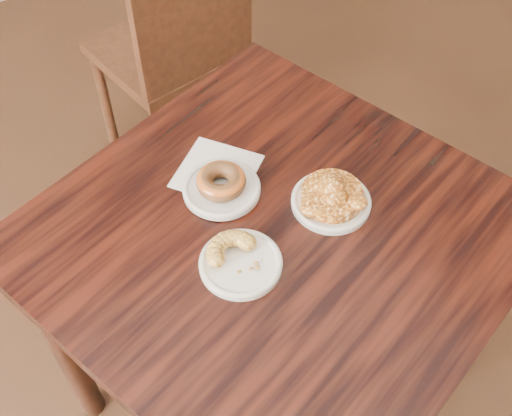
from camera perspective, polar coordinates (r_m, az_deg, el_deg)
cafe_table at (r=1.53m, az=1.47°, el=-10.56°), size 1.03×1.03×0.75m
chair_far at (r=2.13m, az=-8.04°, el=13.66°), size 0.49×0.49×0.90m
napkin at (r=1.31m, az=-3.49°, el=3.31°), size 0.21×0.21×0.00m
plate_donut at (r=1.27m, az=-3.08°, el=1.70°), size 0.15×0.15×0.01m
plate_cruller at (r=1.16m, az=-1.37°, el=-4.99°), size 0.15×0.15×0.01m
plate_fritter at (r=1.26m, az=6.68°, el=0.53°), size 0.16×0.16×0.01m
glazed_donut at (r=1.25m, az=-3.12°, el=2.41°), size 0.10×0.10×0.03m
apple_fritter at (r=1.24m, az=6.78°, el=1.29°), size 0.16×0.16×0.04m
cruller_fragment at (r=1.14m, az=-1.39°, el=-4.39°), size 0.11×0.11×0.03m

